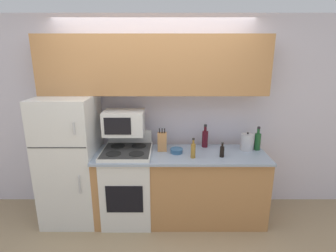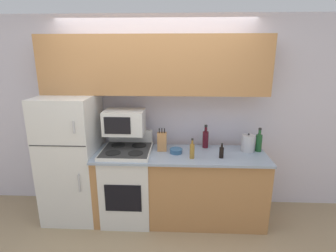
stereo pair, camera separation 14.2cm
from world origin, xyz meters
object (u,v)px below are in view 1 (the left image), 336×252
stove (128,184)px  kettle (246,142)px  microwave (123,122)px  bottle_soy_sauce (221,151)px  bottle_vinegar (193,150)px  refrigerator (71,159)px  knife_block (162,142)px  bowl (176,151)px  bottle_wine_red (204,138)px  bottle_wine_green (257,141)px

stove → kettle: size_ratio=4.77×
microwave → bottle_soy_sauce: bearing=-11.8°
bottle_vinegar → kettle: (0.70, 0.26, 0.01)m
refrigerator → microwave: bearing=5.5°
bottle_vinegar → bottle_soy_sauce: 0.34m
refrigerator → knife_block: bearing=1.2°
microwave → bowl: microwave is taller
refrigerator → bowl: 1.33m
bottle_soy_sauce → microwave: bearing=168.2°
bottle_wine_red → refrigerator: bearing=-174.5°
stove → bottle_wine_red: (0.98, 0.23, 0.53)m
bowl → stove: bearing=-179.5°
microwave → bottle_soy_sauce: size_ratio=2.73×
refrigerator → bottle_wine_green: (2.34, 0.06, 0.22)m
microwave → kettle: bearing=-0.4°
kettle → bowl: bearing=-173.0°
refrigerator → bottle_vinegar: 1.54m
microwave → bottle_wine_green: 1.69m
microwave → bottle_wine_green: (1.67, -0.00, -0.24)m
knife_block → bottle_wine_green: size_ratio=0.98×
refrigerator → bottle_soy_sauce: bearing=-5.6°
knife_block → bottle_wine_green: 1.20m
stove → bottle_vinegar: bearing=-10.4°
bottle_vinegar → knife_block: bearing=147.4°
microwave → knife_block: (0.47, -0.04, -0.24)m
refrigerator → bottle_wine_green: refrigerator is taller
stove → kettle: 1.59m
knife_block → bottle_soy_sauce: 0.74m
bottle_vinegar → bottle_wine_red: 0.42m
refrigerator → bowl: (1.32, -0.06, 0.14)m
kettle → knife_block: bearing=-178.5°
stove → microwave: microwave is taller
bottle_wine_red → bottle_wine_green: 0.66m
bottle_vinegar → bottle_wine_red: size_ratio=0.80×
bottle_soy_sauce → bottle_wine_green: size_ratio=0.60×
refrigerator → kettle: bearing=1.4°
knife_block → kettle: size_ratio=1.27×
refrigerator → bottle_soy_sauce: refrigerator is taller
knife_block → refrigerator: bearing=-178.8°
stove → bottle_vinegar: 0.95m
stove → bottle_wine_red: 1.14m
stove → bottle_soy_sauce: size_ratio=6.12×
microwave → knife_block: bearing=-4.8°
refrigerator → bottle_wine_red: size_ratio=5.29×
bottle_wine_red → bottle_wine_green: same height
knife_block → bowl: knife_block is taller
refrigerator → bottle_wine_red: bearing=5.5°
knife_block → stove: bearing=-168.6°
knife_block → kettle: knife_block is taller
stove → bowl: (0.61, 0.01, 0.44)m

